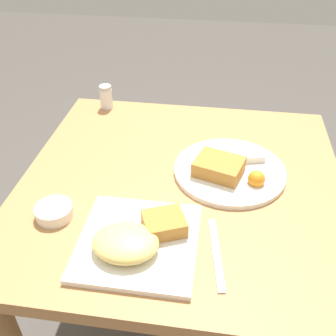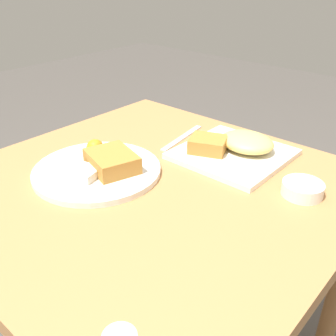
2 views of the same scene
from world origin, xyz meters
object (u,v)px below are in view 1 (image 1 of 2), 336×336
(salt_shaker, at_px, (106,98))
(butter_knife, at_px, (216,253))
(plate_square_near, at_px, (137,240))
(sauce_ramekin, at_px, (54,211))
(plate_oval_far, at_px, (229,169))

(salt_shaker, xyz_separation_m, butter_knife, (0.41, -0.60, -0.03))
(butter_knife, bearing_deg, salt_shaker, 24.96)
(plate_square_near, distance_m, sauce_ramekin, 0.22)
(sauce_ramekin, bearing_deg, plate_square_near, -16.90)
(plate_square_near, xyz_separation_m, plate_oval_far, (0.19, 0.29, -0.01))
(plate_oval_far, relative_size, butter_knife, 1.50)
(butter_knife, bearing_deg, plate_oval_far, -12.81)
(plate_oval_far, relative_size, salt_shaker, 3.69)
(salt_shaker, distance_m, butter_knife, 0.73)
(plate_oval_far, height_order, butter_knife, plate_oval_far)
(plate_square_near, xyz_separation_m, sauce_ramekin, (-0.21, 0.06, -0.01))
(plate_square_near, distance_m, salt_shaker, 0.65)
(plate_oval_far, xyz_separation_m, sauce_ramekin, (-0.40, -0.23, -0.00))
(sauce_ramekin, relative_size, salt_shaker, 1.08)
(plate_square_near, height_order, sauce_ramekin, plate_square_near)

